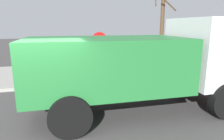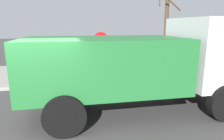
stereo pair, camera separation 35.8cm
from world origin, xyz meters
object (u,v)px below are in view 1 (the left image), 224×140
Objects in this scene: loose_tire at (58,67)px; bare_tree at (162,21)px; dump_truck_green at (146,62)px; stop_sign at (99,47)px; fire_hydrant at (51,69)px.

loose_tire is 7.23m from bare_tree.
dump_truck_green is at bearing -122.74° from bare_tree.
stop_sign reaches higher than loose_tire.
stop_sign reaches higher than fire_hydrant.
bare_tree reaches higher than loose_tire.
bare_tree is at bearing 28.44° from stop_sign.
bare_tree is (6.61, 1.77, 2.33)m from loose_tire.
bare_tree is (6.95, 1.28, 2.49)m from fire_hydrant.
fire_hydrant is 7.49m from bare_tree.
stop_sign is at bearing 102.68° from dump_truck_green.
loose_tire is at bearing -164.98° from bare_tree.
loose_tire is 0.20× the size of bare_tree.
stop_sign is at bearing -20.75° from loose_tire.
loose_tire is 0.16× the size of dump_truck_green.
dump_truck_green is (0.78, -3.49, -0.14)m from stop_sign.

